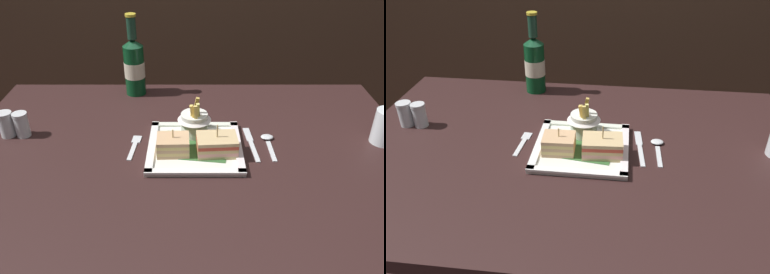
# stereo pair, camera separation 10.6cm
# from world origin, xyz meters

# --- Properties ---
(dining_table) EXTENTS (1.25, 0.85, 0.75)m
(dining_table) POSITION_xyz_m (0.00, 0.00, 0.60)
(dining_table) COLOR black
(dining_table) RESTS_ON ground_plane
(square_plate) EXTENTS (0.25, 0.25, 0.02)m
(square_plate) POSITION_xyz_m (0.02, -0.00, 0.76)
(square_plate) COLOR white
(square_plate) RESTS_ON dining_table
(sandwich_half_left) EXTENTS (0.09, 0.07, 0.07)m
(sandwich_half_left) POSITION_xyz_m (-0.04, -0.03, 0.78)
(sandwich_half_left) COLOR tan
(sandwich_half_left) RESTS_ON square_plate
(sandwich_half_right) EXTENTS (0.11, 0.08, 0.08)m
(sandwich_half_right) POSITION_xyz_m (0.08, -0.03, 0.79)
(sandwich_half_right) COLOR tan
(sandwich_half_right) RESTS_ON square_plate
(fries_cup) EXTENTS (0.09, 0.09, 0.11)m
(fries_cup) POSITION_xyz_m (0.02, 0.06, 0.81)
(fries_cup) COLOR silver
(fries_cup) RESTS_ON square_plate
(beer_bottle) EXTENTS (0.07, 0.07, 0.27)m
(beer_bottle) POSITION_xyz_m (-0.18, 0.36, 0.85)
(beer_bottle) COLOR #0B411F
(beer_bottle) RESTS_ON dining_table
(fork) EXTENTS (0.03, 0.12, 0.00)m
(fork) POSITION_xyz_m (-0.15, 0.01, 0.75)
(fork) COLOR silver
(fork) RESTS_ON dining_table
(knife) EXTENTS (0.03, 0.17, 0.00)m
(knife) POSITION_xyz_m (0.18, 0.03, 0.75)
(knife) COLOR silver
(knife) RESTS_ON dining_table
(spoon) EXTENTS (0.04, 0.13, 0.01)m
(spoon) POSITION_xyz_m (0.22, 0.04, 0.76)
(spoon) COLOR silver
(spoon) RESTS_ON dining_table
(salt_shaker) EXTENTS (0.04, 0.04, 0.07)m
(salt_shaker) POSITION_xyz_m (-0.51, 0.07, 0.78)
(salt_shaker) COLOR silver
(salt_shaker) RESTS_ON dining_table
(pepper_shaker) EXTENTS (0.04, 0.04, 0.07)m
(pepper_shaker) POSITION_xyz_m (-0.47, 0.07, 0.78)
(pepper_shaker) COLOR silver
(pepper_shaker) RESTS_ON dining_table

